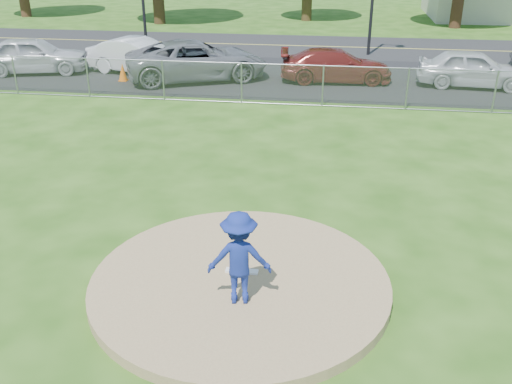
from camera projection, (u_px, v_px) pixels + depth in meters
ground at (290, 121)px, 19.36m from camera, size 120.00×120.00×0.00m
pitchers_mound at (240, 283)px, 10.33m from camera, size 5.40×5.40×0.20m
pitching_rubber at (242, 271)px, 10.46m from camera, size 0.60×0.15×0.04m
chain_link_fence at (295, 85)px, 20.85m from camera, size 40.00×0.06×1.50m
parking_lot at (303, 77)px, 25.20m from camera, size 50.00×8.00×0.01m
street at (313, 46)px, 31.95m from camera, size 60.00×7.00×0.01m
pitcher at (239, 258)px, 9.34m from camera, size 1.14×0.76×1.65m
traffic_cone at (123, 72)px, 24.42m from camera, size 0.39×0.39×0.75m
parked_car_silver at (33, 55)px, 25.59m from camera, size 5.05×3.03×1.61m
parked_car_white at (139, 56)px, 25.57m from camera, size 4.93×2.77×1.54m
parked_car_gray at (197, 60)px, 24.44m from camera, size 6.61×4.92×1.67m
parked_car_darkred at (336, 65)px, 24.19m from camera, size 4.85×2.32×1.36m
parked_car_pearl at (473, 68)px, 23.34m from camera, size 4.57×2.15×1.51m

